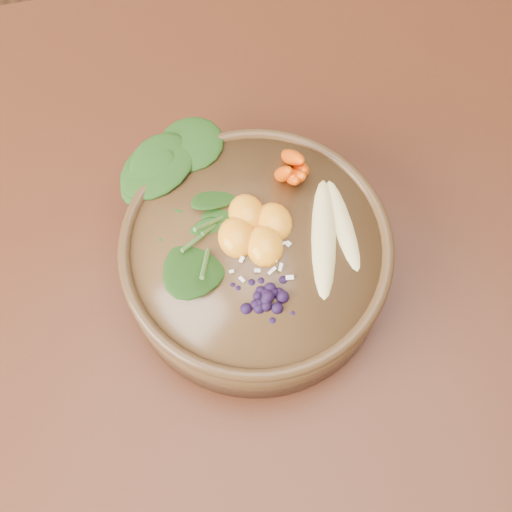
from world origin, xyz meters
The scene contains 9 objects.
ground centered at (0.00, 0.00, 0.00)m, with size 4.00×4.00×0.00m, color #381E0F.
dining_table centered at (0.00, 0.00, 0.66)m, with size 1.60×0.90×0.75m.
stoneware_bowl centered at (-0.17, 0.04, 0.78)m, with size 0.26×0.26×0.07m, color #4D331B.
kale_heap centered at (-0.21, 0.09, 0.84)m, with size 0.17×0.15×0.04m, color #1D430F, non-canonical shape.
carrot_cluster centered at (-0.12, 0.10, 0.85)m, with size 0.05×0.05×0.07m, color #EE4903, non-canonical shape.
banana_halves centered at (-0.10, 0.04, 0.83)m, with size 0.06×0.14×0.02m.
mandarin_cluster centered at (-0.17, 0.05, 0.83)m, with size 0.07×0.08×0.03m, color orange, non-canonical shape.
blueberry_pile centered at (-0.17, -0.01, 0.84)m, with size 0.12×0.09×0.04m, color black, non-canonical shape.
coconut_flakes centered at (-0.17, 0.02, 0.82)m, with size 0.08×0.06×0.01m, color white, non-canonical shape.
Camera 1 is at (-0.23, -0.23, 1.42)m, focal length 50.00 mm.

